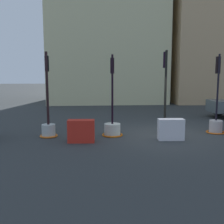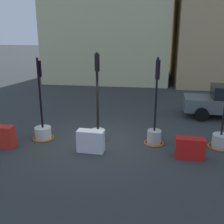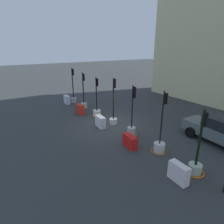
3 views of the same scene
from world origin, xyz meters
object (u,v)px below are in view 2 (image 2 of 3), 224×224
construction_barrier_3 (190,148)px  construction_barrier_2 (91,141)px  traffic_light_2 (43,128)px  traffic_light_5 (221,134)px  traffic_light_4 (154,129)px  construction_barrier_1 (2,136)px  traffic_light_3 (98,123)px

construction_barrier_3 → construction_barrier_2: bearing=179.8°
traffic_light_2 → construction_barrier_3: bearing=-9.1°
traffic_light_5 → construction_barrier_2: bearing=-167.3°
construction_barrier_2 → traffic_light_4: bearing=25.0°
construction_barrier_1 → construction_barrier_3: construction_barrier_1 is taller
traffic_light_2 → traffic_light_3: 2.38m
traffic_light_3 → traffic_light_5: (4.97, -0.03, -0.23)m
traffic_light_2 → traffic_light_5: bearing=1.4°
traffic_light_4 → construction_barrier_1: bearing=-168.7°
traffic_light_5 → construction_barrier_1: 8.72m
traffic_light_2 → construction_barrier_1: bearing=-141.7°
traffic_light_2 → traffic_light_3: traffic_light_3 is taller
construction_barrier_2 → traffic_light_5: bearing=12.7°
traffic_light_3 → construction_barrier_3: 3.84m
traffic_light_2 → construction_barrier_2: 2.49m
traffic_light_2 → construction_barrier_3: traffic_light_2 is taller
traffic_light_4 → construction_barrier_3: traffic_light_4 is taller
traffic_light_3 → construction_barrier_2: 1.22m
traffic_light_3 → construction_barrier_1: traffic_light_3 is taller
traffic_light_5 → traffic_light_3: bearing=179.6°
traffic_light_5 → construction_barrier_3: (-1.34, -1.14, -0.15)m
construction_barrier_2 → traffic_light_2: bearing=157.6°
traffic_light_4 → construction_barrier_2: 2.67m
construction_barrier_1 → construction_barrier_2: size_ratio=1.01×
construction_barrier_3 → construction_barrier_1: bearing=-179.5°
traffic_light_4 → construction_barrier_2: (-2.41, -1.12, -0.19)m
construction_barrier_1 → traffic_light_4: bearing=11.3°
traffic_light_3 → construction_barrier_2: bearing=-92.8°
construction_barrier_2 → construction_barrier_1: bearing=-178.7°
traffic_light_2 → traffic_light_5: traffic_light_5 is taller
construction_barrier_2 → construction_barrier_3: (3.70, -0.01, -0.04)m
traffic_light_5 → traffic_light_2: bearing=-178.6°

